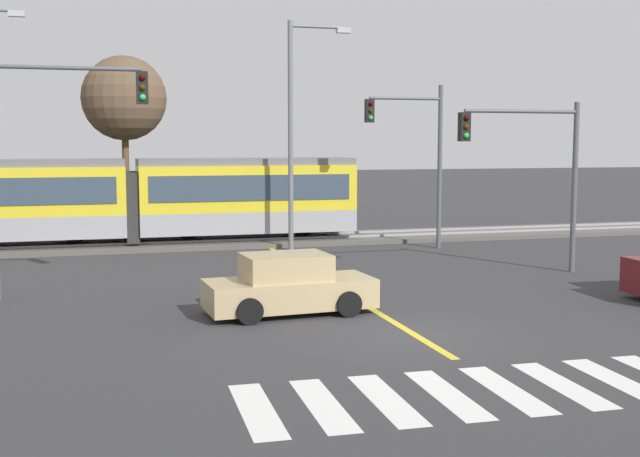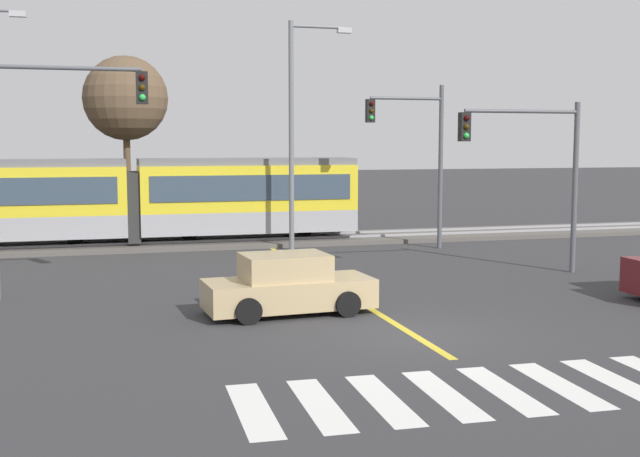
# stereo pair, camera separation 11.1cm
# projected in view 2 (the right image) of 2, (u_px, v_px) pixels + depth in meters

# --- Properties ---
(ground_plane) EXTENTS (200.00, 200.00, 0.00)m
(ground_plane) POSITION_uv_depth(u_px,v_px,m) (415.00, 336.00, 17.86)
(ground_plane) COLOR #333335
(track_bed) EXTENTS (120.00, 4.00, 0.18)m
(track_bed) POSITION_uv_depth(u_px,v_px,m) (262.00, 241.00, 34.29)
(track_bed) COLOR #56514C
(track_bed) RESTS_ON ground
(rail_near) EXTENTS (120.00, 0.08, 0.10)m
(rail_near) POSITION_uv_depth(u_px,v_px,m) (266.00, 239.00, 33.58)
(rail_near) COLOR #939399
(rail_near) RESTS_ON track_bed
(rail_far) EXTENTS (120.00, 0.08, 0.10)m
(rail_far) POSITION_uv_depth(u_px,v_px,m) (259.00, 235.00, 34.96)
(rail_far) COLOR #939399
(rail_far) RESTS_ON track_bed
(light_rail_tram) EXTENTS (18.50, 2.64, 3.43)m
(light_rail_tram) POSITION_uv_depth(u_px,v_px,m) (132.00, 197.00, 32.64)
(light_rail_tram) COLOR #9E9EA3
(light_rail_tram) RESTS_ON track_bed
(crosswalk_stripe_0) EXTENTS (0.64, 2.81, 0.01)m
(crosswalk_stripe_0) POSITION_uv_depth(u_px,v_px,m) (253.00, 410.00, 12.92)
(crosswalk_stripe_0) COLOR silver
(crosswalk_stripe_0) RESTS_ON ground
(crosswalk_stripe_1) EXTENTS (0.64, 2.81, 0.01)m
(crosswalk_stripe_1) POSITION_uv_depth(u_px,v_px,m) (320.00, 404.00, 13.18)
(crosswalk_stripe_1) COLOR silver
(crosswalk_stripe_1) RESTS_ON ground
(crosswalk_stripe_2) EXTENTS (0.64, 2.81, 0.01)m
(crosswalk_stripe_2) POSITION_uv_depth(u_px,v_px,m) (383.00, 399.00, 13.45)
(crosswalk_stripe_2) COLOR silver
(crosswalk_stripe_2) RESTS_ON ground
(crosswalk_stripe_3) EXTENTS (0.64, 2.81, 0.01)m
(crosswalk_stripe_3) POSITION_uv_depth(u_px,v_px,m) (444.00, 394.00, 13.71)
(crosswalk_stripe_3) COLOR silver
(crosswalk_stripe_3) RESTS_ON ground
(crosswalk_stripe_4) EXTENTS (0.64, 2.81, 0.01)m
(crosswalk_stripe_4) POSITION_uv_depth(u_px,v_px,m) (503.00, 390.00, 13.97)
(crosswalk_stripe_4) COLOR silver
(crosswalk_stripe_4) RESTS_ON ground
(crosswalk_stripe_5) EXTENTS (0.64, 2.81, 0.01)m
(crosswalk_stripe_5) POSITION_uv_depth(u_px,v_px,m) (560.00, 385.00, 14.23)
(crosswalk_stripe_5) COLOR silver
(crosswalk_stripe_5) RESTS_ON ground
(crosswalk_stripe_6) EXTENTS (0.64, 2.81, 0.01)m
(crosswalk_stripe_6) POSITION_uv_depth(u_px,v_px,m) (614.00, 381.00, 14.50)
(crosswalk_stripe_6) COLOR silver
(crosswalk_stripe_6) RESTS_ON ground
(lane_centre_line) EXTENTS (0.20, 17.22, 0.01)m
(lane_centre_line) POSITION_uv_depth(u_px,v_px,m) (332.00, 285.00, 24.14)
(lane_centre_line) COLOR gold
(lane_centre_line) RESTS_ON ground
(sedan_crossing) EXTENTS (4.31, 2.13, 1.52)m
(sedan_crossing) POSITION_uv_depth(u_px,v_px,m) (288.00, 286.00, 20.10)
(sedan_crossing) COLOR tan
(sedan_crossing) RESTS_ON ground
(traffic_light_far_right) EXTENTS (3.25, 0.38, 6.54)m
(traffic_light_far_right) POSITION_uv_depth(u_px,v_px,m) (417.00, 144.00, 31.79)
(traffic_light_far_right) COLOR #515459
(traffic_light_far_right) RESTS_ON ground
(traffic_light_mid_left) EXTENTS (4.25, 0.38, 6.72)m
(traffic_light_mid_left) POSITION_uv_depth(u_px,v_px,m) (44.00, 136.00, 21.83)
(traffic_light_mid_left) COLOR #515459
(traffic_light_mid_left) RESTS_ON ground
(traffic_light_mid_right) EXTENTS (4.25, 0.38, 5.58)m
(traffic_light_mid_right) POSITION_uv_depth(u_px,v_px,m) (535.00, 158.00, 25.74)
(traffic_light_mid_right) COLOR #515459
(traffic_light_mid_right) RESTS_ON ground
(street_lamp_centre) EXTENTS (2.54, 0.28, 8.96)m
(street_lamp_centre) POSITION_uv_depth(u_px,v_px,m) (297.00, 121.00, 31.40)
(street_lamp_centre) COLOR slate
(street_lamp_centre) RESTS_ON ground
(bare_tree_west) EXTENTS (3.90, 3.90, 8.25)m
(bare_tree_west) POSITION_uv_depth(u_px,v_px,m) (126.00, 99.00, 37.05)
(bare_tree_west) COLOR brown
(bare_tree_west) RESTS_ON ground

